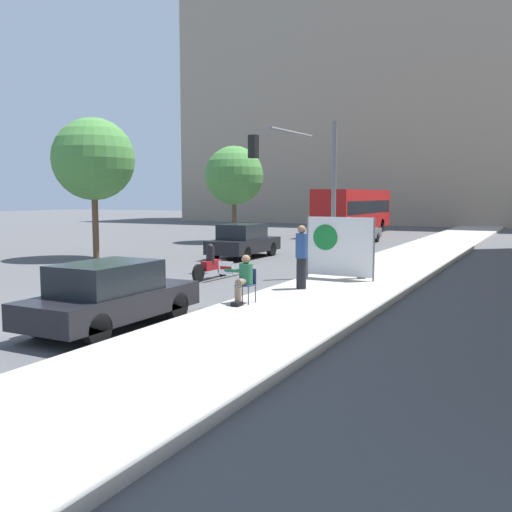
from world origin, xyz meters
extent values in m
plane|color=#4F4F51|center=(0.00, 0.00, 0.00)|extent=(160.00, 160.00, 0.00)
cube|color=#A8A399|center=(3.96, 15.00, 0.09)|extent=(3.65, 90.00, 0.18)
cube|color=gray|center=(-2.00, 49.83, 12.46)|extent=(52.00, 12.00, 24.92)
cylinder|color=#474C56|center=(2.51, 2.14, 0.40)|extent=(0.03, 0.03, 0.44)
cylinder|color=#474C56|center=(2.88, 2.14, 0.40)|extent=(0.03, 0.03, 0.44)
cylinder|color=#474C56|center=(2.51, 2.51, 0.40)|extent=(0.03, 0.03, 0.44)
cylinder|color=#474C56|center=(2.88, 2.51, 0.40)|extent=(0.03, 0.03, 0.44)
cube|color=navy|center=(2.70, 2.32, 0.63)|extent=(0.40, 0.40, 0.02)
cube|color=navy|center=(2.70, 2.51, 0.83)|extent=(0.40, 0.02, 0.38)
cylinder|color=#756651|center=(2.70, 2.16, 0.73)|extent=(0.18, 0.42, 0.18)
cylinder|color=#756651|center=(2.70, 1.95, 0.40)|extent=(0.16, 0.16, 0.44)
cube|color=black|center=(2.70, 1.89, 0.23)|extent=(0.20, 0.28, 0.10)
cylinder|color=#236642|center=(2.70, 2.35, 0.90)|extent=(0.34, 0.34, 0.52)
sphere|color=#936B4C|center=(2.70, 2.35, 1.27)|extent=(0.22, 0.22, 0.22)
cylinder|color=#236642|center=(2.37, 2.27, 0.98)|extent=(0.45, 0.09, 0.09)
cube|color=white|center=(2.17, 2.27, 1.03)|extent=(0.41, 0.02, 0.33)
cube|color=#AD1414|center=(2.17, 2.26, 1.03)|extent=(0.31, 0.01, 0.08)
cylinder|color=black|center=(3.07, 4.99, 0.62)|extent=(0.28, 0.28, 0.89)
cylinder|color=navy|center=(3.07, 4.99, 1.41)|extent=(0.34, 0.34, 0.70)
sphere|color=#936B4C|center=(3.07, 4.99, 1.88)|extent=(0.23, 0.23, 0.23)
cylinder|color=#424247|center=(4.00, 7.77, 0.63)|extent=(0.28, 0.28, 0.89)
cylinder|color=#9E9EA3|center=(4.00, 7.77, 1.43)|extent=(0.34, 0.34, 0.71)
sphere|color=beige|center=(4.00, 7.77, 1.90)|extent=(0.23, 0.23, 0.23)
cylinder|color=slate|center=(2.31, 7.30, 1.17)|extent=(0.06, 0.06, 1.98)
cylinder|color=slate|center=(4.52, 7.30, 1.17)|extent=(0.06, 0.06, 1.98)
cube|color=white|center=(3.41, 7.30, 1.22)|extent=(2.21, 0.02, 1.88)
cylinder|color=#197A33|center=(2.93, 7.28, 1.50)|extent=(0.83, 0.01, 0.83)
cylinder|color=slate|center=(2.70, 8.67, 2.76)|extent=(0.16, 0.16, 5.16)
cylinder|color=slate|center=(1.11, 8.75, 5.04)|extent=(0.26, 3.18, 0.11)
cube|color=black|center=(-0.48, 8.82, 4.62)|extent=(0.31, 0.31, 0.84)
sphere|color=green|center=(-0.48, 8.82, 4.34)|extent=(0.18, 0.18, 0.18)
cube|color=black|center=(1.08, -0.67, 0.54)|extent=(1.72, 4.17, 0.53)
cube|color=black|center=(1.08, -0.84, 1.12)|extent=(1.48, 2.17, 0.63)
cylinder|color=black|center=(0.33, 0.62, 0.32)|extent=(0.22, 0.64, 0.64)
cylinder|color=black|center=(1.82, 0.62, 0.32)|extent=(0.22, 0.64, 0.64)
cylinder|color=black|center=(0.33, -1.97, 0.32)|extent=(0.22, 0.64, 0.64)
cylinder|color=black|center=(1.82, -1.97, 0.32)|extent=(0.22, 0.64, 0.64)
cube|color=black|center=(-3.13, 12.93, 0.57)|extent=(1.79, 4.13, 0.60)
cube|color=black|center=(-3.13, 12.77, 1.21)|extent=(1.54, 2.15, 0.68)
cylinder|color=black|center=(-3.91, 14.21, 0.32)|extent=(0.22, 0.64, 0.64)
cylinder|color=black|center=(-2.34, 14.21, 0.32)|extent=(0.22, 0.64, 0.64)
cylinder|color=black|center=(-3.91, 11.65, 0.32)|extent=(0.22, 0.64, 0.64)
cylinder|color=black|center=(-2.34, 11.65, 0.32)|extent=(0.22, 0.64, 0.64)
cube|color=#565B60|center=(-0.87, 22.97, 0.56)|extent=(1.79, 4.21, 0.58)
cube|color=black|center=(-0.87, 22.80, 1.19)|extent=(1.54, 2.19, 0.67)
cylinder|color=black|center=(-1.65, 24.28, 0.32)|extent=(0.22, 0.64, 0.64)
cylinder|color=black|center=(-0.09, 24.28, 0.32)|extent=(0.22, 0.64, 0.64)
cylinder|color=black|center=(-1.65, 21.67, 0.32)|extent=(0.22, 0.64, 0.64)
cylinder|color=black|center=(-0.09, 21.67, 0.32)|extent=(0.22, 0.64, 0.64)
cube|color=red|center=(-3.56, 30.61, 1.85)|extent=(2.50, 11.12, 2.81)
cube|color=black|center=(-3.56, 30.61, 2.02)|extent=(2.52, 10.56, 0.91)
cylinder|color=black|center=(-4.66, 34.06, 0.52)|extent=(0.30, 1.04, 1.04)
cylinder|color=black|center=(-2.46, 34.06, 0.52)|extent=(0.30, 1.04, 1.04)
cylinder|color=black|center=(-4.66, 27.17, 0.52)|extent=(0.30, 1.04, 1.04)
cylinder|color=black|center=(-2.46, 27.17, 0.52)|extent=(0.30, 1.04, 1.04)
cube|color=maroon|center=(-0.86, 6.45, 0.48)|extent=(0.24, 0.96, 0.32)
cylinder|color=black|center=(-0.86, 6.40, 0.82)|extent=(0.28, 0.28, 0.54)
sphere|color=black|center=(-0.86, 6.40, 1.10)|extent=(0.24, 0.24, 0.24)
cylinder|color=black|center=(-0.86, 7.24, 0.30)|extent=(0.10, 0.60, 0.60)
cylinder|color=black|center=(-0.86, 5.65, 0.30)|extent=(0.10, 0.60, 0.60)
cylinder|color=brown|center=(-8.95, 9.59, 1.59)|extent=(0.28, 0.28, 3.17)
sphere|color=#47843D|center=(-8.95, 9.59, 4.46)|extent=(3.67, 3.67, 3.67)
cylinder|color=brown|center=(-7.90, 20.45, 1.40)|extent=(0.28, 0.28, 2.81)
sphere|color=#47843D|center=(-7.90, 20.45, 4.06)|extent=(3.56, 3.56, 3.56)
camera|label=1|loc=(9.34, -9.93, 2.83)|focal=40.00mm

